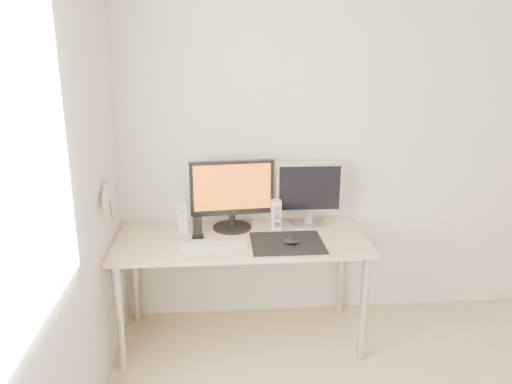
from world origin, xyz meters
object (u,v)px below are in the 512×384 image
main_monitor (232,192)px  phone_dock (198,231)px  second_monitor (309,191)px  keyboard (214,246)px  mouse (291,242)px  speaker_left (183,217)px  desk (241,249)px  speaker_right (276,215)px

main_monitor → phone_dock: size_ratio=4.08×
second_monitor → keyboard: 0.77m
main_monitor → mouse: bearing=-41.4°
main_monitor → speaker_left: size_ratio=2.74×
keyboard → phone_dock: size_ratio=3.12×
keyboard → phone_dock: phone_dock is taller
main_monitor → second_monitor: size_ratio=1.22×
second_monitor → speaker_left: bearing=-175.4°
mouse → desk: mouse is taller
main_monitor → speaker_right: main_monitor is taller
desk → mouse: bearing=-26.5°
speaker_left → speaker_right: (0.61, -0.00, 0.00)m
desk → phone_dock: phone_dock is taller
desk → speaker_right: 0.32m
speaker_left → second_monitor: bearing=4.6°
main_monitor → phone_dock: (-0.23, -0.14, -0.21)m
main_monitor → desk: bearing=-72.4°
mouse → phone_dock: (-0.58, 0.17, 0.02)m
desk → main_monitor: bearing=107.6°
second_monitor → speaker_right: bearing=-163.2°
keyboard → speaker_right: bearing=33.9°
second_monitor → keyboard: bearing=-151.7°
mouse → speaker_right: size_ratio=0.50×
mouse → second_monitor: second_monitor is taller
phone_dock → second_monitor: bearing=13.5°
keyboard → second_monitor: bearing=28.3°
speaker_right → phone_dock: bearing=-168.0°
desk → speaker_left: 0.44m
mouse → speaker_left: 0.73m
main_monitor → speaker_left: 0.36m
main_monitor → phone_dock: 0.34m
second_monitor → speaker_right: size_ratio=2.24×
desk → keyboard: (-0.18, -0.15, 0.09)m
speaker_right → keyboard: size_ratio=0.48×
mouse → second_monitor: 0.45m
speaker_right → keyboard: 0.51m
mouse → desk: 0.35m
keyboard → main_monitor: bearing=67.8°
speaker_left → main_monitor: bearing=4.9°
speaker_left → speaker_right: bearing=-0.1°
second_monitor → speaker_left: size_ratio=2.24×
speaker_right → phone_dock: 0.53m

